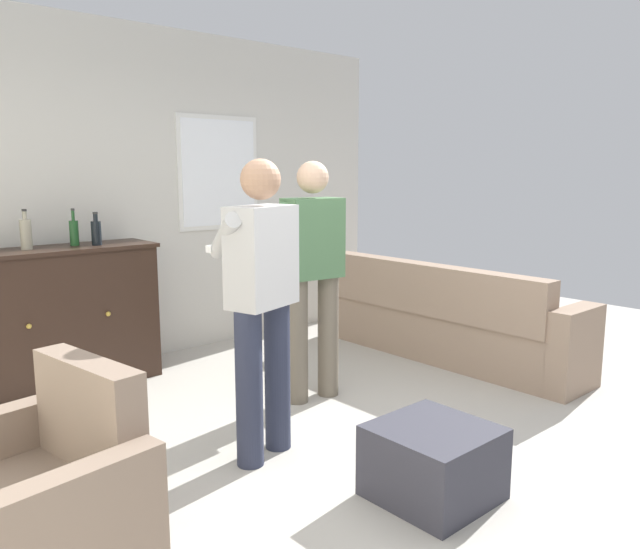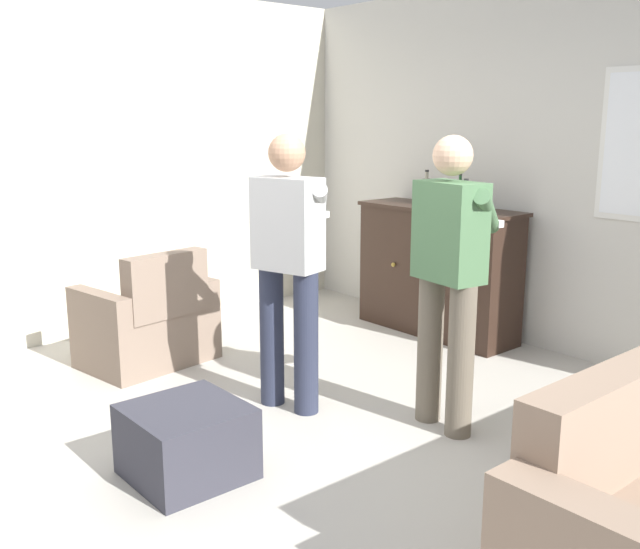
{
  "view_description": "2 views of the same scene",
  "coord_description": "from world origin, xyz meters",
  "px_view_note": "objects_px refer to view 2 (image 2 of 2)",
  "views": [
    {
      "loc": [
        -2.35,
        -2.34,
        1.62
      ],
      "look_at": [
        -0.03,
        0.28,
        1.03
      ],
      "focal_mm": 35.0,
      "sensor_mm": 36.0,
      "label": 1
    },
    {
      "loc": [
        2.95,
        -2.17,
        1.77
      ],
      "look_at": [
        0.22,
        0.15,
        0.98
      ],
      "focal_mm": 40.0,
      "sensor_mm": 36.0,
      "label": 2
    }
  ],
  "objects_px": {
    "armchair": "(149,325)",
    "person_standing_right": "(450,270)",
    "sideboard_cabinet": "(437,270)",
    "ottoman": "(187,442)",
    "bottle_spirits_clear": "(466,198)",
    "person_standing_left": "(289,260)",
    "bottle_wine_green": "(426,191)",
    "bottle_liquor_amber": "(460,196)"
  },
  "relations": [
    {
      "from": "armchair",
      "to": "bottle_liquor_amber",
      "type": "distance_m",
      "value": 2.6
    },
    {
      "from": "bottle_wine_green",
      "to": "bottle_liquor_amber",
      "type": "height_order",
      "value": "bottle_wine_green"
    },
    {
      "from": "sideboard_cabinet",
      "to": "ottoman",
      "type": "xyz_separation_m",
      "value": [
        0.82,
        -2.84,
        -0.35
      ]
    },
    {
      "from": "bottle_wine_green",
      "to": "person_standing_right",
      "type": "relative_size",
      "value": 0.17
    },
    {
      "from": "bottle_liquor_amber",
      "to": "ottoman",
      "type": "relative_size",
      "value": 0.51
    },
    {
      "from": "bottle_liquor_amber",
      "to": "person_standing_right",
      "type": "distance_m",
      "value": 1.82
    },
    {
      "from": "bottle_wine_green",
      "to": "ottoman",
      "type": "bearing_deg",
      "value": -70.92
    },
    {
      "from": "bottle_liquor_amber",
      "to": "person_standing_right",
      "type": "bearing_deg",
      "value": -52.52
    },
    {
      "from": "bottle_spirits_clear",
      "to": "person_standing_left",
      "type": "height_order",
      "value": "person_standing_left"
    },
    {
      "from": "sideboard_cabinet",
      "to": "person_standing_left",
      "type": "height_order",
      "value": "person_standing_left"
    },
    {
      "from": "armchair",
      "to": "bottle_spirits_clear",
      "type": "bearing_deg",
      "value": 61.98
    },
    {
      "from": "bottle_wine_green",
      "to": "ottoman",
      "type": "height_order",
      "value": "bottle_wine_green"
    },
    {
      "from": "sideboard_cabinet",
      "to": "person_standing_right",
      "type": "xyz_separation_m",
      "value": [
        1.27,
        -1.4,
        0.4
      ]
    },
    {
      "from": "ottoman",
      "to": "person_standing_left",
      "type": "relative_size",
      "value": 0.32
    },
    {
      "from": "bottle_liquor_amber",
      "to": "sideboard_cabinet",
      "type": "bearing_deg",
      "value": -166.83
    },
    {
      "from": "armchair",
      "to": "person_standing_left",
      "type": "height_order",
      "value": "person_standing_left"
    },
    {
      "from": "person_standing_right",
      "to": "ottoman",
      "type": "bearing_deg",
      "value": -107.28
    },
    {
      "from": "bottle_spirits_clear",
      "to": "sideboard_cabinet",
      "type": "bearing_deg",
      "value": 170.14
    },
    {
      "from": "sideboard_cabinet",
      "to": "bottle_wine_green",
      "type": "xyz_separation_m",
      "value": [
        -0.17,
        0.03,
        0.64
      ]
    },
    {
      "from": "armchair",
      "to": "person_standing_right",
      "type": "distance_m",
      "value": 2.35
    },
    {
      "from": "bottle_liquor_amber",
      "to": "ottoman",
      "type": "bearing_deg",
      "value": -77.25
    },
    {
      "from": "person_standing_left",
      "to": "person_standing_right",
      "type": "relative_size",
      "value": 1.0
    },
    {
      "from": "bottle_spirits_clear",
      "to": "ottoman",
      "type": "height_order",
      "value": "bottle_spirits_clear"
    },
    {
      "from": "ottoman",
      "to": "armchair",
      "type": "bearing_deg",
      "value": 158.66
    },
    {
      "from": "sideboard_cabinet",
      "to": "bottle_spirits_clear",
      "type": "height_order",
      "value": "bottle_spirits_clear"
    },
    {
      "from": "armchair",
      "to": "sideboard_cabinet",
      "type": "height_order",
      "value": "sideboard_cabinet"
    },
    {
      "from": "armchair",
      "to": "person_standing_right",
      "type": "xyz_separation_m",
      "value": [
        2.11,
        0.8,
        0.65
      ]
    },
    {
      "from": "bottle_spirits_clear",
      "to": "ottoman",
      "type": "xyz_separation_m",
      "value": [
        0.52,
        -2.79,
        -0.98
      ]
    },
    {
      "from": "bottle_liquor_amber",
      "to": "person_standing_left",
      "type": "distance_m",
      "value": 1.98
    },
    {
      "from": "sideboard_cabinet",
      "to": "bottle_spirits_clear",
      "type": "bearing_deg",
      "value": -9.86
    },
    {
      "from": "sideboard_cabinet",
      "to": "ottoman",
      "type": "height_order",
      "value": "sideboard_cabinet"
    },
    {
      "from": "bottle_spirits_clear",
      "to": "ottoman",
      "type": "distance_m",
      "value": 3.0
    },
    {
      "from": "person_standing_left",
      "to": "bottle_spirits_clear",
      "type": "bearing_deg",
      "value": 94.85
    },
    {
      "from": "armchair",
      "to": "person_standing_left",
      "type": "relative_size",
      "value": 0.57
    },
    {
      "from": "bottle_wine_green",
      "to": "bottle_spirits_clear",
      "type": "distance_m",
      "value": 0.48
    },
    {
      "from": "bottle_wine_green",
      "to": "ottoman",
      "type": "relative_size",
      "value": 0.52
    },
    {
      "from": "sideboard_cabinet",
      "to": "bottle_liquor_amber",
      "type": "relative_size",
      "value": 5.18
    },
    {
      "from": "bottle_spirits_clear",
      "to": "person_standing_right",
      "type": "relative_size",
      "value": 0.15
    },
    {
      "from": "armchair",
      "to": "person_standing_left",
      "type": "xyz_separation_m",
      "value": [
        1.3,
        0.29,
        0.65
      ]
    },
    {
      "from": "person_standing_left",
      "to": "ottoman",
      "type": "bearing_deg",
      "value": -68.84
    },
    {
      "from": "bottle_wine_green",
      "to": "bottle_spirits_clear",
      "type": "height_order",
      "value": "bottle_wine_green"
    },
    {
      "from": "ottoman",
      "to": "bottle_spirits_clear",
      "type": "bearing_deg",
      "value": 100.56
    }
  ]
}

